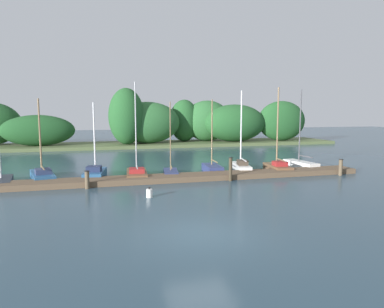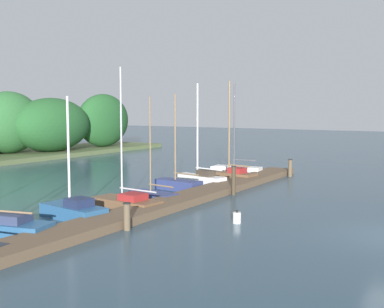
% 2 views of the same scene
% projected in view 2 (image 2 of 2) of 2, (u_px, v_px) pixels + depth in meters
% --- Properties ---
extents(dock_pier, '(29.07, 1.80, 0.35)m').
position_uv_depth(dock_pier, '(166.00, 204.00, 22.93)').
color(dock_pier, brown).
rests_on(dock_pier, ground).
extents(sailboat_3, '(1.65, 3.43, 5.09)m').
position_uv_depth(sailboat_3, '(72.00, 209.00, 20.87)').
color(sailboat_3, '#285684').
rests_on(sailboat_3, ground).
extents(sailboat_4, '(1.59, 3.77, 6.44)m').
position_uv_depth(sailboat_4, '(125.00, 201.00, 22.86)').
color(sailboat_4, brown).
rests_on(sailboat_4, ground).
extents(sailboat_5, '(1.33, 2.89, 5.15)m').
position_uv_depth(sailboat_5, '(152.00, 195.00, 25.02)').
color(sailboat_5, navy).
rests_on(sailboat_5, ground).
extents(sailboat_6, '(1.26, 2.97, 5.36)m').
position_uv_depth(sailboat_6, '(176.00, 184.00, 28.13)').
color(sailboat_6, navy).
rests_on(sailboat_6, ground).
extents(sailboat_7, '(1.55, 3.64, 6.03)m').
position_uv_depth(sailboat_7, '(199.00, 178.00, 29.94)').
color(sailboat_7, white).
rests_on(sailboat_7, ground).
extents(sailboat_8, '(1.57, 3.46, 6.27)m').
position_uv_depth(sailboat_8, '(231.00, 174.00, 31.74)').
color(sailboat_8, brown).
rests_on(sailboat_8, ground).
extents(sailboat_9, '(1.35, 3.61, 6.22)m').
position_uv_depth(sailboat_9, '(235.00, 169.00, 34.32)').
color(sailboat_9, white).
rests_on(sailboat_9, ground).
extents(mooring_piling_1, '(0.30, 0.30, 1.06)m').
position_uv_depth(mooring_piling_1, '(127.00, 216.00, 18.77)').
color(mooring_piling_1, brown).
rests_on(mooring_piling_1, ground).
extents(mooring_piling_2, '(0.25, 0.25, 1.55)m').
position_uv_depth(mooring_piling_2, '(234.00, 180.00, 26.31)').
color(mooring_piling_2, '#3D3323').
rests_on(mooring_piling_2, ground).
extents(mooring_piling_3, '(0.30, 0.30, 1.16)m').
position_uv_depth(mooring_piling_3, '(290.00, 168.00, 33.32)').
color(mooring_piling_3, brown).
rests_on(mooring_piling_3, ground).
extents(channel_buoy_0, '(0.33, 0.33, 0.55)m').
position_uv_depth(channel_buoy_0, '(237.00, 218.00, 19.95)').
color(channel_buoy_0, white).
rests_on(channel_buoy_0, ground).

